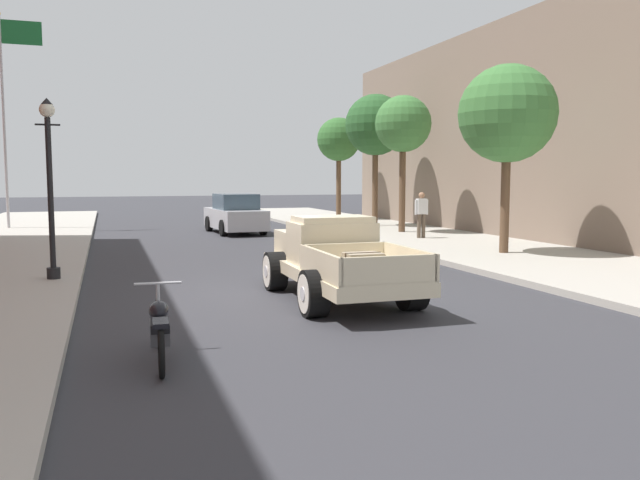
# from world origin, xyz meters

# --- Properties ---
(ground_plane) EXTENTS (140.00, 140.00, 0.00)m
(ground_plane) POSITION_xyz_m (0.00, 0.00, 0.00)
(ground_plane) COLOR #333338
(sidewalk_right) EXTENTS (5.50, 64.00, 0.15)m
(sidewalk_right) POSITION_xyz_m (7.25, 0.00, 0.07)
(sidewalk_right) COLOR #ADA89E
(sidewalk_right) RESTS_ON ground
(building_right_storefront) EXTENTS (12.00, 28.00, 8.14)m
(building_right_storefront) POSITION_xyz_m (16.00, 7.72, 4.07)
(building_right_storefront) COLOR #7F6B5B
(building_right_storefront) RESTS_ON ground
(hotrod_truck_cream) EXTENTS (2.24, 4.96, 1.58)m
(hotrod_truck_cream) POSITION_xyz_m (0.23, -0.70, 0.75)
(hotrod_truck_cream) COLOR beige
(hotrod_truck_cream) RESTS_ON ground
(motorcycle_parked) EXTENTS (0.62, 2.12, 0.93)m
(motorcycle_parked) POSITION_xyz_m (-3.34, -4.13, 0.44)
(motorcycle_parked) COLOR black
(motorcycle_parked) RESTS_ON ground
(car_background_silver) EXTENTS (2.09, 4.41, 1.65)m
(car_background_silver) POSITION_xyz_m (1.19, 14.20, 0.77)
(car_background_silver) COLOR #B7B7BC
(car_background_silver) RESTS_ON ground
(pedestrian_sidewalk_right) EXTENTS (0.53, 0.22, 1.65)m
(pedestrian_sidewalk_right) POSITION_xyz_m (6.85, 8.38, 1.09)
(pedestrian_sidewalk_right) COLOR brown
(pedestrian_sidewalk_right) RESTS_ON sidewalk_right
(street_lamp_near) EXTENTS (0.50, 0.32, 3.85)m
(street_lamp_near) POSITION_xyz_m (-5.06, 2.49, 2.39)
(street_lamp_near) COLOR black
(street_lamp_near) RESTS_ON sidewalk_left
(flagpole) EXTENTS (1.74, 0.16, 9.16)m
(flagpole) POSITION_xyz_m (-7.77, 18.37, 5.77)
(flagpole) COLOR #B2B2B7
(flagpole) RESTS_ON sidewalk_left
(street_tree_nearest) EXTENTS (2.79, 2.79, 5.39)m
(street_tree_nearest) POSITION_xyz_m (7.01, 3.53, 4.12)
(street_tree_nearest) COLOR brown
(street_tree_nearest) RESTS_ON sidewalk_right
(street_tree_second) EXTENTS (2.24, 2.24, 5.42)m
(street_tree_second) POSITION_xyz_m (7.34, 10.99, 4.40)
(street_tree_second) COLOR brown
(street_tree_second) RESTS_ON sidewalk_right
(street_tree_third) EXTENTS (2.74, 2.74, 5.91)m
(street_tree_third) POSITION_xyz_m (7.68, 14.53, 4.66)
(street_tree_third) COLOR brown
(street_tree_third) RESTS_ON sidewalk_right
(street_tree_farthest) EXTENTS (2.28, 2.28, 5.32)m
(street_tree_farthest) POSITION_xyz_m (7.79, 19.62, 4.28)
(street_tree_farthest) COLOR brown
(street_tree_farthest) RESTS_ON sidewalk_right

